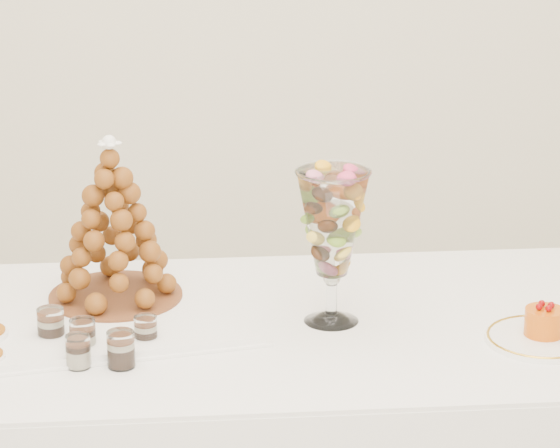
{
  "coord_description": "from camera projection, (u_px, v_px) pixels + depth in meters",
  "views": [
    {
      "loc": [
        -0.04,
        -2.45,
        1.91
      ],
      "look_at": [
        0.03,
        0.22,
        0.98
      ],
      "focal_mm": 85.0,
      "sensor_mm": 36.0,
      "label": 1
    }
  ],
  "objects": [
    {
      "name": "lace_tray",
      "position": [
        107.0,
        315.0,
        2.84
      ],
      "size": [
        0.68,
        0.57,
        0.02
      ],
      "primitive_type": "cube",
      "rotation": [
        0.0,
        0.0,
        0.24
      ],
      "color": "white",
      "rests_on": "buffet_table"
    },
    {
      "name": "macaron_vase",
      "position": [
        332.0,
        225.0,
        2.77
      ],
      "size": [
        0.15,
        0.15,
        0.33
      ],
      "color": "white",
      "rests_on": "buffet_table"
    },
    {
      "name": "cake_plate",
      "position": [
        540.0,
        339.0,
        2.74
      ],
      "size": [
        0.23,
        0.23,
        0.01
      ],
      "primitive_type": "cylinder",
      "color": "white",
      "rests_on": "buffet_table"
    },
    {
      "name": "verrine_a",
      "position": [
        51.0,
        326.0,
        2.72
      ],
      "size": [
        0.06,
        0.06,
        0.08
      ],
      "primitive_type": "cylinder",
      "rotation": [
        0.0,
        0.0,
        -0.17
      ],
      "color": "white",
      "rests_on": "buffet_table"
    },
    {
      "name": "verrine_b",
      "position": [
        83.0,
        336.0,
        2.67
      ],
      "size": [
        0.06,
        0.06,
        0.07
      ],
      "primitive_type": "cylinder",
      "rotation": [
        0.0,
        0.0,
        -0.15
      ],
      "color": "white",
      "rests_on": "buffet_table"
    },
    {
      "name": "verrine_c",
      "position": [
        146.0,
        331.0,
        2.7
      ],
      "size": [
        0.05,
        0.05,
        0.06
      ],
      "primitive_type": "cylinder",
      "rotation": [
        0.0,
        0.0,
        0.01
      ],
      "color": "white",
      "rests_on": "buffet_table"
    },
    {
      "name": "verrine_d",
      "position": [
        78.0,
        351.0,
        2.61
      ],
      "size": [
        0.06,
        0.06,
        0.07
      ],
      "primitive_type": "cylinder",
      "rotation": [
        0.0,
        0.0,
        0.16
      ],
      "color": "white",
      "rests_on": "buffet_table"
    },
    {
      "name": "verrine_e",
      "position": [
        121.0,
        349.0,
        2.61
      ],
      "size": [
        0.07,
        0.07,
        0.07
      ],
      "primitive_type": "cylinder",
      "rotation": [
        0.0,
        0.0,
        -0.32
      ],
      "color": "white",
      "rests_on": "buffet_table"
    },
    {
      "name": "croquembouche",
      "position": [
        112.0,
        220.0,
        2.86
      ],
      "size": [
        0.29,
        0.29,
        0.37
      ],
      "rotation": [
        0.0,
        0.0,
        -0.02
      ],
      "color": "brown",
      "rests_on": "lace_tray"
    },
    {
      "name": "mousse_cake",
      "position": [
        544.0,
        321.0,
        2.73
      ],
      "size": [
        0.08,
        0.08,
        0.07
      ],
      "color": "#D25609",
      "rests_on": "cake_plate"
    }
  ]
}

